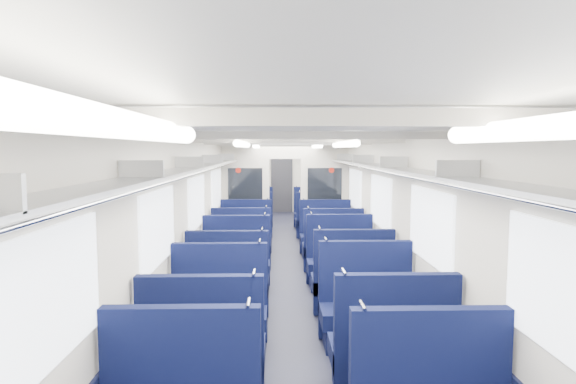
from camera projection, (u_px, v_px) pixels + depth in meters
floor at (288, 283)px, 7.79m from camera, size 2.80×18.00×0.01m
ceiling at (288, 140)px, 7.58m from camera, size 2.80×18.00×0.01m
wall_left at (202, 213)px, 7.65m from camera, size 0.02×18.00×2.35m
dado_left at (204, 263)px, 7.72m from camera, size 0.03×17.90×0.70m
wall_right at (373, 212)px, 7.72m from camera, size 0.02×18.00×2.35m
dado_right at (372, 262)px, 7.79m from camera, size 0.03×17.90×0.70m
wall_far at (282, 179)px, 16.65m from camera, size 2.80×0.02×2.35m
luggage_rack_left at (213, 164)px, 7.58m from camera, size 0.36×17.40×0.18m
luggage_rack_right at (363, 164)px, 7.64m from camera, size 0.36×17.40×0.18m
windows at (289, 201)px, 7.21m from camera, size 2.78×15.60×0.75m
ceiling_fittings at (288, 144)px, 7.32m from camera, size 2.70×16.06×0.11m
end_door at (282, 184)px, 16.60m from camera, size 0.75×0.06×2.00m
bulkhead at (285, 193)px, 10.43m from camera, size 2.80×0.10×2.35m
seat_8 at (204, 359)px, 4.13m from camera, size 1.07×0.59×1.19m
seat_9 at (391, 357)px, 4.18m from camera, size 1.07×0.59×1.19m
seat_10 at (219, 316)px, 5.18m from camera, size 1.07×0.59×1.19m
seat_11 at (367, 312)px, 5.31m from camera, size 1.07×0.59×1.19m
seat_12 at (229, 287)px, 6.28m from camera, size 1.07×0.59×1.19m
seat_13 at (352, 285)px, 6.37m from camera, size 1.07×0.59×1.19m
seat_14 at (236, 266)px, 7.41m from camera, size 1.07×0.59×1.19m
seat_15 at (340, 265)px, 7.53m from camera, size 1.07×0.59×1.19m
seat_16 at (242, 249)px, 8.67m from camera, size 1.07×0.59×1.19m
seat_17 at (332, 251)px, 8.57m from camera, size 1.07×0.59×1.19m
seat_18 at (246, 238)px, 9.79m from camera, size 1.07×0.59×1.19m
seat_19 at (326, 238)px, 9.76m from camera, size 1.07×0.59×1.19m
seat_20 at (251, 223)px, 11.85m from camera, size 1.07×0.59×1.19m
seat_21 at (317, 223)px, 11.77m from camera, size 1.07×0.59×1.19m
seat_22 at (254, 216)px, 13.10m from camera, size 1.07×0.59×1.19m
seat_23 at (313, 216)px, 13.14m from camera, size 1.07×0.59×1.19m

